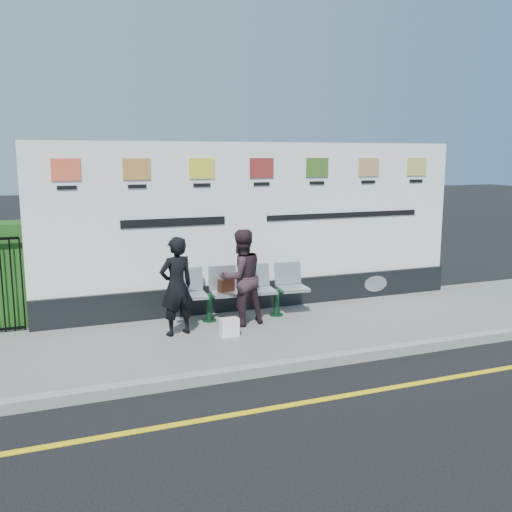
# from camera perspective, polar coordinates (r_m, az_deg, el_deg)

# --- Properties ---
(ground) EXTENTS (80.00, 80.00, 0.00)m
(ground) POSITION_cam_1_polar(r_m,az_deg,el_deg) (7.18, 8.20, -13.80)
(ground) COLOR black
(pavement) EXTENTS (14.00, 3.00, 0.12)m
(pavement) POSITION_cam_1_polar(r_m,az_deg,el_deg) (9.27, 0.57, -7.74)
(pavement) COLOR slate
(pavement) RESTS_ON ground
(kerb) EXTENTS (14.00, 0.18, 0.14)m
(kerb) POSITION_cam_1_polar(r_m,az_deg,el_deg) (7.97, 4.64, -10.71)
(kerb) COLOR gray
(kerb) RESTS_ON ground
(yellow_line) EXTENTS (14.00, 0.10, 0.01)m
(yellow_line) POSITION_cam_1_polar(r_m,az_deg,el_deg) (7.18, 8.20, -13.77)
(yellow_line) COLOR yellow
(yellow_line) RESTS_ON ground
(billboard) EXTENTS (8.00, 0.30, 3.00)m
(billboard) POSITION_cam_1_polar(r_m,az_deg,el_deg) (10.37, 0.39, 1.89)
(billboard) COLOR black
(billboard) RESTS_ON pavement
(bench) EXTENTS (2.33, 0.77, 0.49)m
(bench) POSITION_cam_1_polar(r_m,az_deg,el_deg) (9.83, -1.28, -4.84)
(bench) COLOR #B0B7BA
(bench) RESTS_ON pavement
(woman_left) EXTENTS (0.64, 0.51, 1.55)m
(woman_left) POSITION_cam_1_polar(r_m,az_deg,el_deg) (8.90, -7.96, -3.01)
(woman_left) COLOR black
(woman_left) RESTS_ON pavement
(woman_right) EXTENTS (0.88, 0.75, 1.59)m
(woman_right) POSITION_cam_1_polar(r_m,az_deg,el_deg) (9.35, -1.49, -2.15)
(woman_right) COLOR #322126
(woman_right) RESTS_ON pavement
(handbag_brown) EXTENTS (0.31, 0.21, 0.22)m
(handbag_brown) POSITION_cam_1_polar(r_m,az_deg,el_deg) (9.68, -3.01, -2.93)
(handbag_brown) COLOR black
(handbag_brown) RESTS_ON bench
(carrier_bag_white) EXTENTS (0.28, 0.17, 0.28)m
(carrier_bag_white) POSITION_cam_1_polar(r_m,az_deg,el_deg) (8.91, -2.69, -7.13)
(carrier_bag_white) COLOR white
(carrier_bag_white) RESTS_ON pavement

